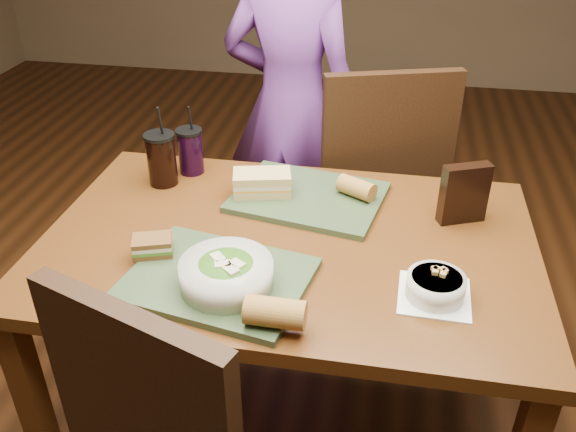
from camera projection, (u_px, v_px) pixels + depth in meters
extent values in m
plane|color=#381C0B|center=(288.00, 428.00, 2.01)|extent=(6.00, 6.00, 0.00)
cube|color=#522C10|center=(38.00, 419.00, 1.60)|extent=(0.06, 0.06, 0.71)
cube|color=#522C10|center=(145.00, 256.00, 2.23)|extent=(0.06, 0.06, 0.71)
cube|color=#522C10|center=(483.00, 293.00, 2.05)|extent=(0.06, 0.06, 0.71)
cube|color=#522C10|center=(288.00, 245.00, 1.63)|extent=(1.30, 0.85, 0.04)
cube|color=black|center=(143.00, 417.00, 1.13)|extent=(0.42, 0.19, 0.51)
cube|color=black|center=(384.00, 196.00, 2.35)|extent=(0.57, 0.57, 0.04)
cube|color=black|center=(388.00, 150.00, 2.03)|extent=(0.44, 0.18, 0.54)
cube|color=black|center=(326.00, 272.00, 2.35)|extent=(0.04, 0.04, 0.46)
cube|color=black|center=(428.00, 283.00, 2.29)|extent=(0.04, 0.04, 0.46)
cube|color=black|center=(337.00, 220.00, 2.68)|extent=(0.04, 0.04, 0.46)
cube|color=black|center=(426.00, 229.00, 2.62)|extent=(0.04, 0.04, 0.46)
imported|color=#612C7B|center=(291.00, 107.00, 2.42)|extent=(0.59, 0.42, 1.51)
cube|color=#314328|center=(218.00, 279.00, 1.45)|extent=(0.47, 0.39, 0.02)
cube|color=#314328|center=(308.00, 197.00, 1.79)|extent=(0.47, 0.39, 0.02)
cylinder|color=silver|center=(226.00, 274.00, 1.40)|extent=(0.22, 0.22, 0.06)
ellipsoid|color=#427219|center=(226.00, 270.00, 1.39)|extent=(0.18, 0.18, 0.05)
cube|color=beige|center=(237.00, 264.00, 1.37)|extent=(0.04, 0.04, 0.01)
cube|color=beige|center=(223.00, 265.00, 1.37)|extent=(0.04, 0.04, 0.01)
cube|color=beige|center=(218.00, 258.00, 1.39)|extent=(0.04, 0.04, 0.01)
cube|color=beige|center=(231.00, 270.00, 1.35)|extent=(0.04, 0.04, 0.01)
cube|color=white|center=(434.00, 296.00, 1.41)|extent=(0.17, 0.17, 0.00)
cylinder|color=silver|center=(436.00, 286.00, 1.39)|extent=(0.13, 0.13, 0.05)
cylinder|color=black|center=(437.00, 279.00, 1.38)|extent=(0.12, 0.12, 0.01)
cube|color=#B28947|center=(436.00, 269.00, 1.40)|extent=(0.02, 0.02, 0.01)
cube|color=#B28947|center=(435.00, 272.00, 1.39)|extent=(0.01, 0.01, 0.01)
cube|color=#B28947|center=(435.00, 269.00, 1.40)|extent=(0.02, 0.02, 0.01)
cube|color=#B28947|center=(443.00, 270.00, 1.39)|extent=(0.02, 0.02, 0.01)
cube|color=#B28947|center=(443.00, 275.00, 1.38)|extent=(0.02, 0.02, 0.01)
cube|color=#B28947|center=(444.00, 272.00, 1.39)|extent=(0.02, 0.02, 0.01)
cube|color=#593819|center=(153.00, 251.00, 1.52)|extent=(0.11, 0.09, 0.01)
cube|color=#3F721E|center=(153.00, 247.00, 1.52)|extent=(0.11, 0.09, 0.01)
cube|color=beige|center=(152.00, 244.00, 1.51)|extent=(0.11, 0.09, 0.01)
cube|color=#593819|center=(152.00, 240.00, 1.51)|extent=(0.11, 0.09, 0.01)
cube|color=tan|center=(262.00, 189.00, 1.79)|extent=(0.18, 0.13, 0.02)
cube|color=orange|center=(262.00, 185.00, 1.78)|extent=(0.18, 0.13, 0.01)
cube|color=beige|center=(262.00, 182.00, 1.77)|extent=(0.18, 0.13, 0.01)
cube|color=tan|center=(262.00, 176.00, 1.76)|extent=(0.18, 0.13, 0.02)
cylinder|color=#AD7533|center=(275.00, 312.00, 1.29)|extent=(0.13, 0.07, 0.06)
cylinder|color=#AD7533|center=(356.00, 188.00, 1.76)|extent=(0.12, 0.10, 0.05)
cylinder|color=black|center=(162.00, 161.00, 1.84)|extent=(0.09, 0.09, 0.15)
cylinder|color=black|center=(159.00, 136.00, 1.80)|extent=(0.09, 0.09, 0.01)
cylinder|color=black|center=(160.00, 122.00, 1.77)|extent=(0.01, 0.02, 0.10)
cylinder|color=black|center=(191.00, 152.00, 1.91)|extent=(0.08, 0.08, 0.14)
cylinder|color=black|center=(189.00, 131.00, 1.87)|extent=(0.08, 0.08, 0.01)
cylinder|color=black|center=(190.00, 119.00, 1.85)|extent=(0.01, 0.02, 0.09)
cube|color=black|center=(464.00, 194.00, 1.65)|extent=(0.14, 0.09, 0.17)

